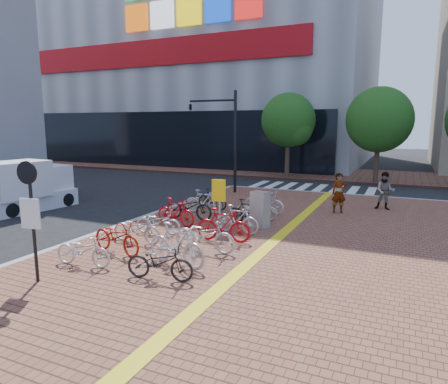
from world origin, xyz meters
The scene contains 31 objects.
ground centered at (0.00, 0.00, 0.00)m, with size 120.00×120.00×0.00m, color black.
sidewalk centered at (3.00, -5.00, 0.07)m, with size 14.00×34.00×0.15m, color brown.
tactile_strip centered at (2.00, -5.00, 0.16)m, with size 0.40×34.00×0.01m, color gold.
kerb_north centered at (3.00, 12.00, 0.08)m, with size 14.00×0.25×0.15m, color gray.
far_sidewalk centered at (0.00, 21.00, 0.07)m, with size 70.00×8.00×0.15m, color brown.
department_store centered at (-15.99, 31.95, 13.98)m, with size 36.00×24.27×28.00m.
crosswalk centered at (0.50, 14.00, 0.01)m, with size 7.50×4.00×0.01m.
street_trees centered at (5.04, 17.45, 4.10)m, with size 16.20×4.60×6.35m.
bike_0 centered at (-1.98, -2.58, 0.59)m, with size 0.58×1.67×0.88m, color silver.
bike_1 centered at (-1.86, -1.35, 0.66)m, with size 0.67×1.92×1.01m, color #A81B0C.
bike_2 centered at (-1.99, -0.20, 0.61)m, with size 0.62×1.77×0.93m, color #A8A7AC.
bike_3 centered at (-1.94, 0.94, 0.58)m, with size 0.57×1.64×0.86m, color silver.
bike_4 centered at (-1.98, 2.17, 0.67)m, with size 0.49×1.74×1.04m, color red.
bike_5 centered at (-2.03, 3.27, 0.67)m, with size 0.69×1.98×1.04m, color black.
bike_6 centered at (-2.06, 4.57, 0.65)m, with size 0.47×1.66×1.00m, color silver.
bike_7 centered at (-2.05, 5.42, 0.61)m, with size 0.43×1.54×0.92m, color black.
bike_8 centered at (0.44, -2.54, 0.60)m, with size 0.60×1.73×0.91m, color black.
bike_9 centered at (0.29, -1.53, 0.73)m, with size 0.55×1.94×1.17m, color silver.
bike_10 centered at (0.42, -0.12, 0.67)m, with size 0.68×1.96×1.03m, color #B3B3B8.
bike_11 centered at (0.50, 1.04, 0.70)m, with size 0.52×1.83×1.10m, color #AB0C13.
bike_12 centered at (0.52, 2.14, 0.65)m, with size 0.47×1.66×0.99m, color #BBBCC0.
bike_13 centered at (0.48, 3.32, 0.65)m, with size 0.47×1.67×1.01m, color black.
bike_14 centered at (0.45, 4.27, 0.59)m, with size 0.59×1.69×0.89m, color #A6A6AA.
bike_15 centered at (0.33, 5.65, 0.64)m, with size 0.65×1.85×0.97m, color silver.
pedestrian_a centered at (3.23, 7.00, 1.01)m, with size 0.63×0.41×1.72m, color gray.
pedestrian_b centered at (5.00, 8.51, 0.99)m, with size 0.82×0.64×1.69m, color #484F5B.
utility_box centered at (0.98, 3.22, 0.82)m, with size 0.62×0.45×1.34m, color #ACACB1.
yellow_sign centered at (-0.24, 2.30, 1.42)m, with size 0.50×0.16×1.84m.
notice_sign centered at (-2.22, -3.90, 2.00)m, with size 0.54×0.16×2.94m.
traffic_light_pole centered at (-4.15, 9.95, 3.99)m, with size 2.99×1.15×5.57m.
box_truck centered at (-9.97, 2.36, 1.08)m, with size 2.11×4.13×2.30m.
Camera 1 is at (5.73, -10.36, 3.93)m, focal length 32.00 mm.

